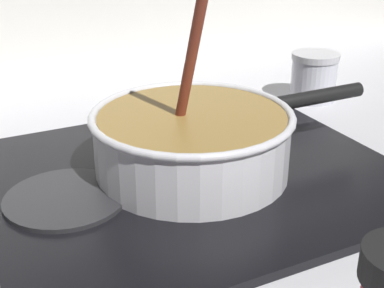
{
  "coord_description": "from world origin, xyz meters",
  "views": [
    {
      "loc": [
        -0.17,
        -0.39,
        0.36
      ],
      "look_at": [
        0.13,
        0.22,
        0.05
      ],
      "focal_mm": 50.83,
      "sensor_mm": 36.0,
      "label": 1
    }
  ],
  "objects": [
    {
      "name": "burner_ring",
      "position": [
        0.13,
        0.22,
        0.02
      ],
      "size": [
        0.19,
        0.19,
        0.01
      ],
      "primitive_type": "torus",
      "color": "#592D0C",
      "rests_on": "hob_plate"
    },
    {
      "name": "condiment_jar",
      "position": [
        0.49,
        0.42,
        0.05
      ],
      "size": [
        0.09,
        0.09,
        0.09
      ],
      "color": "silver",
      "rests_on": "ground"
    },
    {
      "name": "hob_plate",
      "position": [
        0.13,
        0.22,
        0.01
      ],
      "size": [
        0.56,
        0.48,
        0.01
      ],
      "primitive_type": "cube",
      "color": "black",
      "rests_on": "ground"
    },
    {
      "name": "spare_burner",
      "position": [
        -0.05,
        0.22,
        0.01
      ],
      "size": [
        0.16,
        0.16,
        0.01
      ],
      "primitive_type": "cylinder",
      "color": "#262628",
      "rests_on": "hob_plate"
    },
    {
      "name": "cooking_pan",
      "position": [
        0.13,
        0.22,
        0.06
      ],
      "size": [
        0.43,
        0.28,
        0.32
      ],
      "color": "silver",
      "rests_on": "hob_plate"
    }
  ]
}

